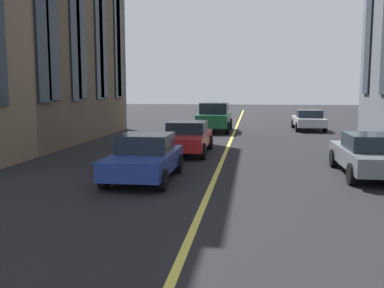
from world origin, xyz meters
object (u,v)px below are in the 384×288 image
Objects in this scene: car_green_near at (214,117)px; car_grey_trailing at (371,154)px; car_blue_oncoming at (145,157)px; car_silver_parked_a at (309,120)px; car_red_far at (187,137)px.

car_grey_trailing is at bearing -155.75° from car_green_near.
car_green_near is 15.35m from car_blue_oncoming.
car_green_near reaches higher than car_grey_trailing.
car_silver_parked_a and car_red_far have the same top height.
car_green_near is 6.47m from car_silver_parked_a.
car_blue_oncoming reaches higher than car_grey_trailing.
car_grey_trailing is at bearing 180.00° from car_silver_parked_a.
car_silver_parked_a is at bearing -22.27° from car_blue_oncoming.
car_blue_oncoming is (-17.12, 7.01, -0.00)m from car_silver_parked_a.
car_green_near reaches higher than car_red_far.
car_silver_parked_a is 1.00× the size of car_grey_trailing.
car_green_near is 1.07× the size of car_red_far.
car_green_near is 9.73m from car_red_far.
car_green_near is 1.07× the size of car_grey_trailing.
car_red_far is 1.00× the size of car_grey_trailing.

